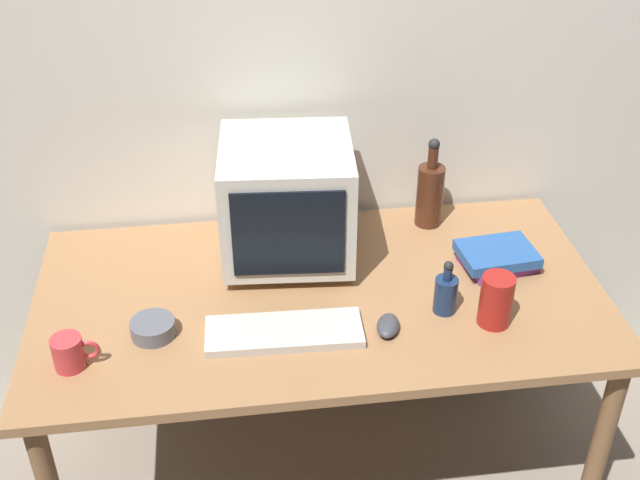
{
  "coord_description": "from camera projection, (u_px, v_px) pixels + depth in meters",
  "views": [
    {
      "loc": [
        -0.25,
        -1.83,
        2.15
      ],
      "look_at": [
        0.0,
        0.0,
        0.93
      ],
      "focal_mm": 44.98,
      "sensor_mm": 36.0,
      "label": 1
    }
  ],
  "objects": [
    {
      "name": "book_stack",
      "position": [
        498.0,
        257.0,
        2.4
      ],
      "size": [
        0.24,
        0.19,
        0.06
      ],
      "color": "#843893",
      "rests_on": "desk"
    },
    {
      "name": "keyboard",
      "position": [
        284.0,
        332.0,
        2.14
      ],
      "size": [
        0.43,
        0.17,
        0.02
      ],
      "primitive_type": "cube",
      "rotation": [
        0.0,
        0.0,
        -0.04
      ],
      "color": "beige",
      "rests_on": "desk"
    },
    {
      "name": "ground_plane",
      "position": [
        320.0,
        468.0,
        2.72
      ],
      "size": [
        6.0,
        6.0,
        0.0
      ],
      "primitive_type": "plane",
      "color": "gray"
    },
    {
      "name": "back_wall",
      "position": [
        299.0,
        65.0,
        2.43
      ],
      "size": [
        4.0,
        0.08,
        2.5
      ],
      "primitive_type": "cube",
      "color": "silver",
      "rests_on": "ground"
    },
    {
      "name": "mug",
      "position": [
        69.0,
        353.0,
        2.02
      ],
      "size": [
        0.12,
        0.08,
        0.09
      ],
      "color": "#CC383D",
      "rests_on": "desk"
    },
    {
      "name": "desk",
      "position": [
        320.0,
        314.0,
        2.35
      ],
      "size": [
        1.64,
        0.86,
        0.75
      ],
      "color": "#9E7047",
      "rests_on": "ground"
    },
    {
      "name": "bottle_tall",
      "position": [
        430.0,
        193.0,
        2.56
      ],
      "size": [
        0.09,
        0.09,
        0.3
      ],
      "color": "#472314",
      "rests_on": "desk"
    },
    {
      "name": "metal_canister",
      "position": [
        496.0,
        300.0,
        2.15
      ],
      "size": [
        0.09,
        0.09,
        0.15
      ],
      "primitive_type": "cylinder",
      "color": "#A51E19",
      "rests_on": "desk"
    },
    {
      "name": "computer_mouse",
      "position": [
        388.0,
        326.0,
        2.15
      ],
      "size": [
        0.09,
        0.11,
        0.04
      ],
      "primitive_type": "ellipsoid",
      "rotation": [
        0.0,
        0.0,
        -0.33
      ],
      "color": "#3F3F47",
      "rests_on": "desk"
    },
    {
      "name": "crt_monitor",
      "position": [
        287.0,
        201.0,
        2.36
      ],
      "size": [
        0.41,
        0.41,
        0.37
      ],
      "color": "beige",
      "rests_on": "desk"
    },
    {
      "name": "bottle_short",
      "position": [
        446.0,
        293.0,
        2.2
      ],
      "size": [
        0.06,
        0.06,
        0.17
      ],
      "color": "navy",
      "rests_on": "desk"
    },
    {
      "name": "cd_spindle",
      "position": [
        153.0,
        328.0,
        2.14
      ],
      "size": [
        0.12,
        0.12,
        0.04
      ],
      "primitive_type": "cylinder",
      "color": "#595B66",
      "rests_on": "desk"
    }
  ]
}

